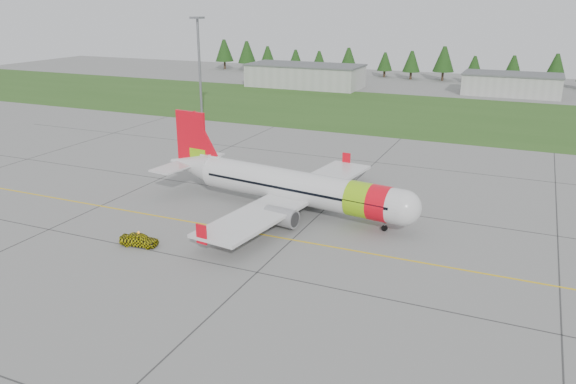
% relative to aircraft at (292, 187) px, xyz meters
% --- Properties ---
extents(ground, '(320.00, 320.00, 0.00)m').
position_rel_aircraft_xyz_m(ground, '(-6.69, -15.75, -2.96)').
color(ground, gray).
rests_on(ground, ground).
extents(aircraft, '(33.84, 31.47, 10.28)m').
position_rel_aircraft_xyz_m(aircraft, '(0.00, 0.00, 0.00)').
color(aircraft, silver).
rests_on(aircraft, ground).
extents(follow_me_car, '(1.57, 1.77, 3.89)m').
position_rel_aircraft_xyz_m(follow_me_car, '(-10.12, -15.22, -1.02)').
color(follow_me_car, '#D3CD0B').
rests_on(follow_me_car, ground).
extents(service_van, '(1.99, 1.92, 4.86)m').
position_rel_aircraft_xyz_m(service_van, '(-37.23, 37.20, -0.53)').
color(service_van, white).
rests_on(service_van, ground).
extents(grass_strip, '(320.00, 50.00, 0.03)m').
position_rel_aircraft_xyz_m(grass_strip, '(-6.69, 66.25, -2.95)').
color(grass_strip, '#30561E').
rests_on(grass_strip, ground).
extents(taxi_guideline, '(120.00, 0.25, 0.02)m').
position_rel_aircraft_xyz_m(taxi_guideline, '(-6.69, -7.75, -2.95)').
color(taxi_guideline, gold).
rests_on(taxi_guideline, ground).
extents(hangar_west, '(32.00, 14.00, 6.00)m').
position_rel_aircraft_xyz_m(hangar_west, '(-36.69, 94.25, 0.04)').
color(hangar_west, '#A8A8A3').
rests_on(hangar_west, ground).
extents(hangar_east, '(24.00, 12.00, 5.20)m').
position_rel_aircraft_xyz_m(hangar_east, '(18.31, 102.25, -0.36)').
color(hangar_east, '#A8A8A3').
rests_on(hangar_east, ground).
extents(floodlight_mast, '(0.50, 0.50, 20.00)m').
position_rel_aircraft_xyz_m(floodlight_mast, '(-38.69, 42.25, 7.04)').
color(floodlight_mast, slate).
rests_on(floodlight_mast, ground).
extents(treeline, '(160.00, 8.00, 10.00)m').
position_rel_aircraft_xyz_m(treeline, '(-6.69, 122.25, 2.04)').
color(treeline, '#1C3F14').
rests_on(treeline, ground).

